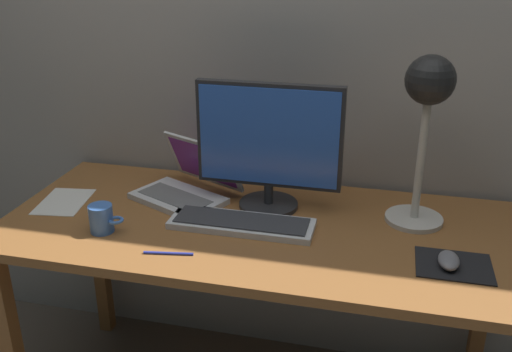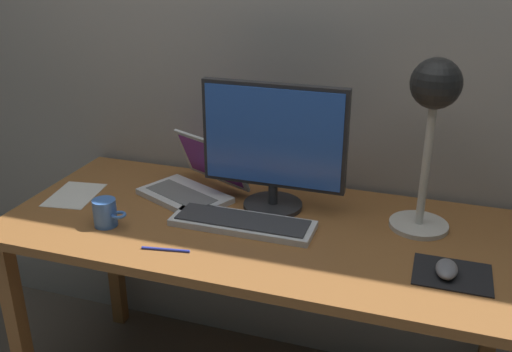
{
  "view_description": "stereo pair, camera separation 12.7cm",
  "coord_description": "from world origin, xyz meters",
  "px_view_note": "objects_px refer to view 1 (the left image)",
  "views": [
    {
      "loc": [
        0.35,
        -1.52,
        1.55
      ],
      "look_at": [
        -0.0,
        -0.05,
        0.92
      ],
      "focal_mm": 39.88,
      "sensor_mm": 36.0,
      "label": 1
    },
    {
      "loc": [
        0.48,
        -1.48,
        1.55
      ],
      "look_at": [
        -0.0,
        -0.05,
        0.92
      ],
      "focal_mm": 39.88,
      "sensor_mm": 36.0,
      "label": 2
    }
  ],
  "objects_px": {
    "desk_lamp": "(427,104)",
    "keyboard_main": "(242,223)",
    "laptop": "(190,181)",
    "mouse": "(449,260)",
    "monitor": "(269,143)",
    "pen": "(168,253)",
    "coffee_mug": "(102,219)"
  },
  "relations": [
    {
      "from": "laptop",
      "to": "pen",
      "type": "relative_size",
      "value": 2.73
    },
    {
      "from": "desk_lamp",
      "to": "mouse",
      "type": "distance_m",
      "value": 0.45
    },
    {
      "from": "mouse",
      "to": "coffee_mug",
      "type": "xyz_separation_m",
      "value": [
        -0.99,
        -0.03,
        0.02
      ]
    },
    {
      "from": "laptop",
      "to": "mouse",
      "type": "distance_m",
      "value": 0.87
    },
    {
      "from": "coffee_mug",
      "to": "pen",
      "type": "xyz_separation_m",
      "value": [
        0.24,
        -0.08,
        -0.04
      ]
    },
    {
      "from": "keyboard_main",
      "to": "pen",
      "type": "bearing_deg",
      "value": -127.06
    },
    {
      "from": "monitor",
      "to": "coffee_mug",
      "type": "bearing_deg",
      "value": -147.78
    },
    {
      "from": "coffee_mug",
      "to": "monitor",
      "type": "bearing_deg",
      "value": 32.22
    },
    {
      "from": "laptop",
      "to": "mouse",
      "type": "bearing_deg",
      "value": -18.35
    },
    {
      "from": "desk_lamp",
      "to": "mouse",
      "type": "xyz_separation_m",
      "value": [
        0.09,
        -0.26,
        -0.35
      ]
    },
    {
      "from": "mouse",
      "to": "pen",
      "type": "xyz_separation_m",
      "value": [
        -0.75,
        -0.11,
        -0.02
      ]
    },
    {
      "from": "keyboard_main",
      "to": "desk_lamp",
      "type": "distance_m",
      "value": 0.65
    },
    {
      "from": "mouse",
      "to": "coffee_mug",
      "type": "height_order",
      "value": "coffee_mug"
    },
    {
      "from": "keyboard_main",
      "to": "laptop",
      "type": "distance_m",
      "value": 0.3
    },
    {
      "from": "desk_lamp",
      "to": "pen",
      "type": "relative_size",
      "value": 3.69
    },
    {
      "from": "monitor",
      "to": "desk_lamp",
      "type": "height_order",
      "value": "desk_lamp"
    },
    {
      "from": "monitor",
      "to": "pen",
      "type": "bearing_deg",
      "value": -119.42
    },
    {
      "from": "mouse",
      "to": "keyboard_main",
      "type": "bearing_deg",
      "value": 171.19
    },
    {
      "from": "pen",
      "to": "laptop",
      "type": "bearing_deg",
      "value": 100.6
    },
    {
      "from": "pen",
      "to": "coffee_mug",
      "type": "bearing_deg",
      "value": 161.22
    },
    {
      "from": "desk_lamp",
      "to": "monitor",
      "type": "bearing_deg",
      "value": -179.1
    },
    {
      "from": "mouse",
      "to": "pen",
      "type": "distance_m",
      "value": 0.76
    },
    {
      "from": "desk_lamp",
      "to": "keyboard_main",
      "type": "bearing_deg",
      "value": -162.29
    },
    {
      "from": "laptop",
      "to": "mouse",
      "type": "height_order",
      "value": "laptop"
    },
    {
      "from": "laptop",
      "to": "coffee_mug",
      "type": "relative_size",
      "value": 3.6
    },
    {
      "from": "monitor",
      "to": "mouse",
      "type": "height_order",
      "value": "monitor"
    },
    {
      "from": "laptop",
      "to": "coffee_mug",
      "type": "distance_m",
      "value": 0.35
    },
    {
      "from": "monitor",
      "to": "desk_lamp",
      "type": "xyz_separation_m",
      "value": [
        0.46,
        0.01,
        0.15
      ]
    },
    {
      "from": "laptop",
      "to": "desk_lamp",
      "type": "bearing_deg",
      "value": -1.41
    },
    {
      "from": "keyboard_main",
      "to": "mouse",
      "type": "bearing_deg",
      "value": -8.81
    },
    {
      "from": "monitor",
      "to": "laptop",
      "type": "distance_m",
      "value": 0.32
    },
    {
      "from": "monitor",
      "to": "pen",
      "type": "distance_m",
      "value": 0.47
    }
  ]
}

